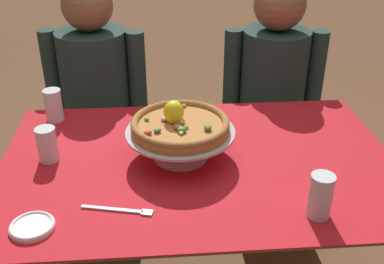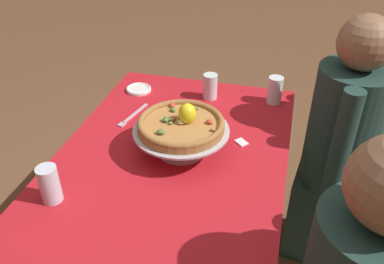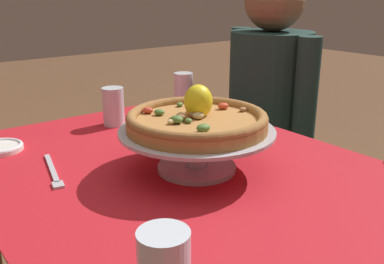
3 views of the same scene
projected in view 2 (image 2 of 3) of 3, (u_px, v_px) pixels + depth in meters
dining_table at (171, 181)px, 1.59m from camera, size 1.33×0.87×0.77m
pizza_stand at (181, 136)px, 1.53m from camera, size 0.36×0.36×0.10m
pizza at (181, 124)px, 1.50m from camera, size 0.33×0.33×0.10m
water_glass_side_left at (210, 88)px, 1.89m from camera, size 0.07×0.07×0.12m
water_glass_back_left at (275, 92)px, 1.86m from camera, size 0.07×0.07×0.13m
water_glass_front_right at (50, 186)px, 1.31m from camera, size 0.07×0.07×0.13m
side_plate at (139, 89)px, 1.98m from camera, size 0.12×0.12×0.02m
dinner_fork at (132, 116)px, 1.78m from camera, size 0.21×0.06×0.01m
sugar_packet at (241, 142)px, 1.61m from camera, size 0.06×0.06×0.00m
diner_left at (337, 158)px, 1.82m from camera, size 0.46×0.36×1.24m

